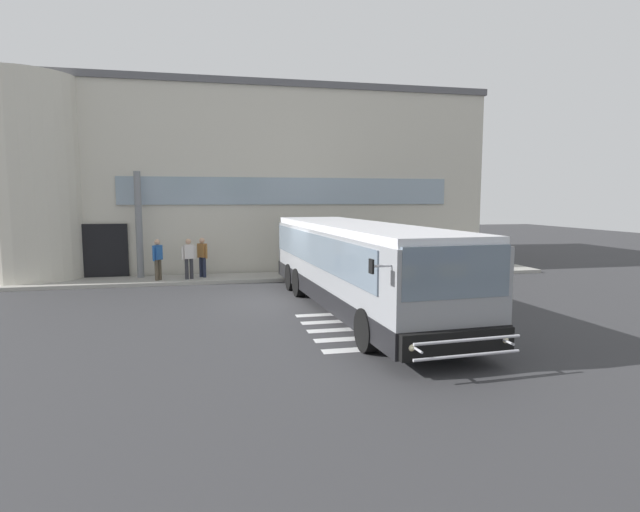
% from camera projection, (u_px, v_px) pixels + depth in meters
% --- Properties ---
extents(ground_plane, '(80.00, 90.00, 0.02)m').
position_uv_depth(ground_plane, '(290.00, 300.00, 17.31)').
color(ground_plane, '#353538').
rests_on(ground_plane, ground).
extents(bay_paint_stripes, '(4.40, 3.96, 0.01)m').
position_uv_depth(bay_paint_stripes, '(387.00, 327.00, 13.65)').
color(bay_paint_stripes, silver).
rests_on(bay_paint_stripes, ground).
extents(terminal_building, '(22.76, 13.80, 8.71)m').
position_uv_depth(terminal_building, '(245.00, 183.00, 27.95)').
color(terminal_building, beige).
rests_on(terminal_building, ground).
extents(boarding_curb, '(24.96, 2.00, 0.15)m').
position_uv_depth(boarding_curb, '(273.00, 277.00, 21.96)').
color(boarding_curb, '#9E9B93').
rests_on(boarding_curb, ground).
extents(entry_support_column, '(0.28, 0.28, 4.44)m').
position_uv_depth(entry_support_column, '(139.00, 225.00, 21.12)').
color(entry_support_column, slate).
rests_on(entry_support_column, boarding_curb).
extents(bus_main_foreground, '(3.25, 12.42, 2.70)m').
position_uv_depth(bus_main_foreground, '(356.00, 268.00, 15.53)').
color(bus_main_foreground, gray).
rests_on(bus_main_foreground, ground).
extents(passenger_near_column, '(0.39, 0.52, 1.68)m').
position_uv_depth(passenger_near_column, '(158.00, 258.00, 20.51)').
color(passenger_near_column, '#4C4233').
rests_on(passenger_near_column, boarding_curb).
extents(passenger_by_doorway, '(0.56, 0.33, 1.68)m').
position_uv_depth(passenger_by_doorway, '(189.00, 257.00, 20.80)').
color(passenger_by_doorway, '#2D2D33').
rests_on(passenger_by_doorway, boarding_curb).
extents(passenger_at_curb_edge, '(0.43, 0.46, 1.68)m').
position_uv_depth(passenger_at_curb_edge, '(202.00, 255.00, 21.31)').
color(passenger_at_curb_edge, '#1E2338').
rests_on(passenger_at_curb_edge, boarding_curb).
extents(safety_bollard_yellow, '(0.18, 0.18, 0.90)m').
position_uv_depth(safety_bollard_yellow, '(337.00, 270.00, 21.30)').
color(safety_bollard_yellow, yellow).
rests_on(safety_bollard_yellow, ground).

